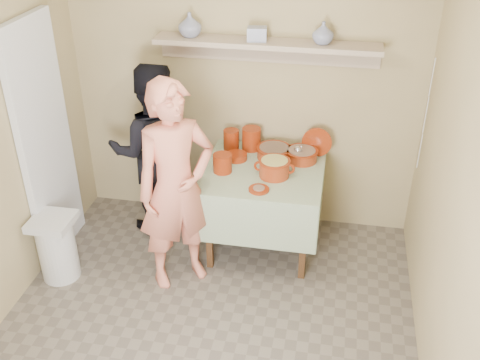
% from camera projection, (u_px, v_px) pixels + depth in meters
% --- Properties ---
extents(ground, '(3.50, 3.50, 0.00)m').
position_uv_depth(ground, '(199.00, 348.00, 3.92)').
color(ground, '#64594E').
rests_on(ground, ground).
extents(tile_panel, '(0.06, 0.70, 2.00)m').
position_uv_depth(tile_panel, '(46.00, 143.00, 4.46)').
color(tile_panel, silver).
rests_on(tile_panel, ground).
extents(plate_stack_a, '(0.13, 0.13, 0.18)m').
position_uv_depth(plate_stack_a, '(231.00, 140.00, 4.85)').
color(plate_stack_a, maroon).
rests_on(plate_stack_a, serving_table).
extents(plate_stack_b, '(0.16, 0.16, 0.20)m').
position_uv_depth(plate_stack_b, '(251.00, 139.00, 4.85)').
color(plate_stack_b, maroon).
rests_on(plate_stack_b, serving_table).
extents(bowl_stack, '(0.15, 0.15, 0.15)m').
position_uv_depth(bowl_stack, '(223.00, 163.00, 4.51)').
color(bowl_stack, maroon).
rests_on(bowl_stack, serving_table).
extents(empty_bowl, '(0.18, 0.18, 0.05)m').
position_uv_depth(empty_bowl, '(237.00, 157.00, 4.72)').
color(empty_bowl, maroon).
rests_on(empty_bowl, serving_table).
extents(propped_lid, '(0.26, 0.06, 0.25)m').
position_uv_depth(propped_lid, '(317.00, 142.00, 4.74)').
color(propped_lid, maroon).
rests_on(propped_lid, serving_table).
extents(vase_right, '(0.21, 0.21, 0.17)m').
position_uv_depth(vase_right, '(323.00, 33.00, 4.29)').
color(vase_right, navy).
rests_on(vase_right, wall_shelf).
extents(vase_left, '(0.26, 0.26, 0.19)m').
position_uv_depth(vase_left, '(190.00, 25.00, 4.45)').
color(vase_left, navy).
rests_on(vase_left, wall_shelf).
extents(ceramic_box, '(0.16, 0.12, 0.11)m').
position_uv_depth(ceramic_box, '(257.00, 34.00, 4.38)').
color(ceramic_box, navy).
rests_on(ceramic_box, wall_shelf).
extents(person_cook, '(0.73, 0.70, 1.69)m').
position_uv_depth(person_cook, '(176.00, 187.00, 4.18)').
color(person_cook, '#DC775F').
rests_on(person_cook, ground).
extents(person_helper, '(0.91, 0.80, 1.56)m').
position_uv_depth(person_helper, '(153.00, 150.00, 4.84)').
color(person_helper, black).
rests_on(person_helper, ground).
extents(room_shell, '(3.04, 3.54, 2.62)m').
position_uv_depth(room_shell, '(189.00, 142.00, 3.11)').
color(room_shell, tan).
rests_on(room_shell, ground).
extents(serving_table, '(0.97, 0.97, 0.76)m').
position_uv_depth(serving_table, '(264.00, 182.00, 4.65)').
color(serving_table, '#4C2D16').
rests_on(serving_table, ground).
extents(cazuela_meat_a, '(0.30, 0.30, 0.10)m').
position_uv_depth(cazuela_meat_a, '(274.00, 151.00, 4.73)').
color(cazuela_meat_a, maroon).
rests_on(cazuela_meat_a, serving_table).
extents(cazuela_meat_b, '(0.28, 0.28, 0.10)m').
position_uv_depth(cazuela_meat_b, '(302.00, 154.00, 4.68)').
color(cazuela_meat_b, maroon).
rests_on(cazuela_meat_b, serving_table).
extents(ladle, '(0.08, 0.26, 0.19)m').
position_uv_depth(ladle, '(298.00, 150.00, 4.64)').
color(ladle, silver).
rests_on(ladle, cazuela_meat_b).
extents(cazuela_rice, '(0.33, 0.25, 0.14)m').
position_uv_depth(cazuela_rice, '(274.00, 167.00, 4.45)').
color(cazuela_rice, maroon).
rests_on(cazuela_rice, serving_table).
extents(front_plate, '(0.16, 0.16, 0.03)m').
position_uv_depth(front_plate, '(259.00, 189.00, 4.29)').
color(front_plate, maroon).
rests_on(front_plate, serving_table).
extents(wall_shelf, '(1.80, 0.25, 0.21)m').
position_uv_depth(wall_shelf, '(267.00, 46.00, 4.45)').
color(wall_shelf, tan).
rests_on(wall_shelf, room_shell).
extents(trash_bin, '(0.32, 0.32, 0.56)m').
position_uv_depth(trash_bin, '(57.00, 247.00, 4.46)').
color(trash_bin, silver).
rests_on(trash_bin, ground).
extents(electrical_cord, '(0.01, 0.05, 0.90)m').
position_uv_depth(electrical_cord, '(426.00, 115.00, 4.32)').
color(electrical_cord, silver).
rests_on(electrical_cord, wall_shelf).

